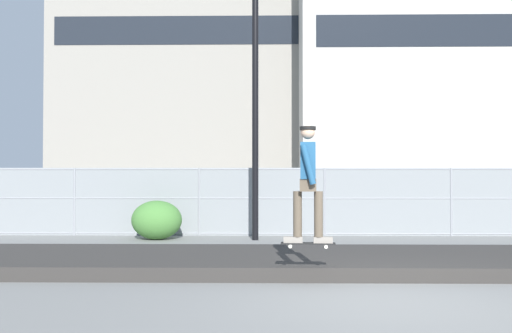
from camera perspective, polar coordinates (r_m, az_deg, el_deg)
ground_plane at (r=7.35m, az=14.05°, el=-13.58°), size 120.00×120.00×0.00m
gravel_berm at (r=9.95m, az=10.45°, el=-9.63°), size 16.28×2.92×0.23m
skateboard at (r=8.19m, az=5.43°, el=-7.99°), size 0.81×0.26×0.07m
skater at (r=8.13m, az=5.42°, el=-0.97°), size 0.73×0.60×1.74m
chain_fence at (r=15.02m, az=7.15°, el=-3.63°), size 20.58×0.06×1.85m
street_lamp at (r=14.26m, az=-0.07°, el=11.57°), size 0.44×0.44×7.72m
parked_car_near at (r=18.31m, az=-5.42°, el=-3.48°), size 4.43×2.01×1.66m
parked_car_mid at (r=18.99m, az=12.39°, el=-3.38°), size 4.48×2.11×1.66m
library_building at (r=54.39m, az=-7.36°, el=9.49°), size 23.18×11.19×23.23m
office_block at (r=50.95m, az=19.26°, el=8.90°), size 25.79×10.82×20.84m
shrub_left at (r=14.29m, az=-10.28°, el=-5.49°), size 1.29×1.05×1.00m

